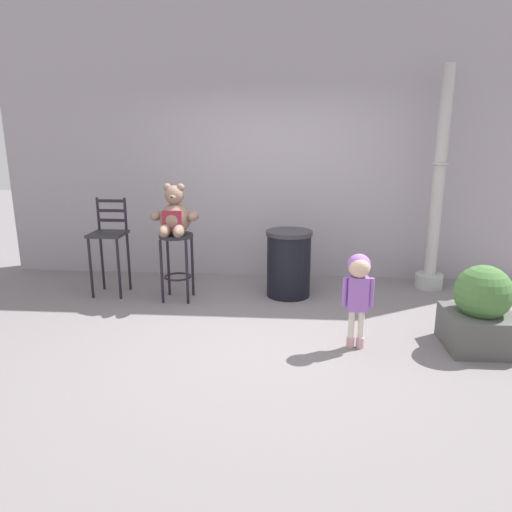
{
  "coord_description": "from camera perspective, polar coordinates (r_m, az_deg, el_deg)",
  "views": [
    {
      "loc": [
        0.3,
        -4.12,
        1.85
      ],
      "look_at": [
        -0.06,
        0.5,
        0.67
      ],
      "focal_mm": 32.57,
      "sensor_mm": 36.0,
      "label": 1
    }
  ],
  "objects": [
    {
      "name": "lamppost",
      "position": [
        6.09,
        21.24,
        5.77
      ],
      "size": [
        0.34,
        0.34,
        2.67
      ],
      "color": "#A4A8A5",
      "rests_on": "ground_plane"
    },
    {
      "name": "bar_chair_empty",
      "position": [
        5.81,
        -17.59,
        1.95
      ],
      "size": [
        0.4,
        0.4,
        1.15
      ],
      "color": "#27262A",
      "rests_on": "ground_plane"
    },
    {
      "name": "building_wall",
      "position": [
        6.33,
        1.78,
        15.57
      ],
      "size": [
        7.17,
        0.3,
        3.97
      ],
      "primitive_type": "cube",
      "color": "#9A939A",
      "rests_on": "ground_plane"
    },
    {
      "name": "trash_bin",
      "position": [
        5.54,
        4.03,
        -0.89
      ],
      "size": [
        0.55,
        0.55,
        0.79
      ],
      "color": "black",
      "rests_on": "ground_plane"
    },
    {
      "name": "teddy_bear",
      "position": [
        5.31,
        -9.98,
        4.84
      ],
      "size": [
        0.55,
        0.49,
        0.57
      ],
      "color": "#846756",
      "rests_on": "bar_stool_with_teddy"
    },
    {
      "name": "bar_stool_with_teddy",
      "position": [
        5.43,
        -9.71,
        0.35
      ],
      "size": [
        0.39,
        0.39,
        0.78
      ],
      "color": "#27262A",
      "rests_on": "ground_plane"
    },
    {
      "name": "child_walking",
      "position": [
        4.17,
        12.48,
        -2.99
      ],
      "size": [
        0.28,
        0.22,
        0.87
      ],
      "rotation": [
        0.0,
        0.0,
        -0.04
      ],
      "color": "#CA979E",
      "rests_on": "ground_plane"
    },
    {
      "name": "ground_plane",
      "position": [
        4.53,
        0.28,
        -9.8
      ],
      "size": [
        24.0,
        24.0,
        0.0
      ],
      "primitive_type": "plane",
      "color": "slate"
    },
    {
      "name": "planter_with_shrub",
      "position": [
        4.62,
        25.88,
        -6.12
      ],
      "size": [
        0.58,
        0.58,
        0.77
      ],
      "color": "#51524D",
      "rests_on": "ground_plane"
    }
  ]
}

